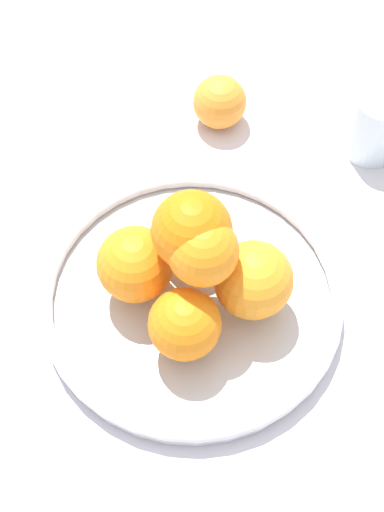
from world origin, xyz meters
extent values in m
plane|color=silver|center=(0.00, 0.00, 0.00)|extent=(4.00, 4.00, 0.00)
cylinder|color=silver|center=(0.00, 0.00, 0.01)|extent=(0.31, 0.31, 0.01)
torus|color=silver|center=(0.00, 0.00, 0.02)|extent=(0.32, 0.32, 0.01)
sphere|color=orange|center=(-0.06, 0.01, 0.06)|extent=(0.07, 0.07, 0.07)
sphere|color=orange|center=(-0.01, -0.06, 0.07)|extent=(0.08, 0.08, 0.08)
sphere|color=orange|center=(0.06, 0.00, 0.06)|extent=(0.07, 0.07, 0.07)
sphere|color=orange|center=(0.01, 0.06, 0.07)|extent=(0.08, 0.08, 0.08)
sphere|color=orange|center=(0.01, 0.00, 0.13)|extent=(0.08, 0.08, 0.08)
sphere|color=orange|center=(-0.01, -0.01, 0.12)|extent=(0.07, 0.07, 0.07)
sphere|color=orange|center=(0.27, -0.04, 0.03)|extent=(0.07, 0.07, 0.07)
cylinder|color=silver|center=(0.21, -0.23, 0.04)|extent=(0.06, 0.06, 0.09)
camera|label=1|loc=(-0.37, 0.01, 0.68)|focal=50.00mm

